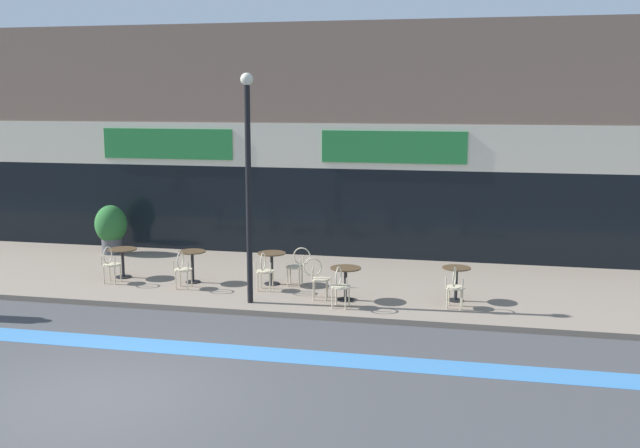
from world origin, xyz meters
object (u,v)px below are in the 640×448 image
(bistro_table_3, at_px, (346,277))
(cafe_chair_4_near, at_px, (455,284))
(cafe_chair_2_side, at_px, (298,264))
(cafe_chair_0_near, at_px, (110,262))
(cafe_chair_3_side, at_px, (317,275))
(bistro_table_2, at_px, (272,262))
(cafe_chair_1_near, at_px, (182,267))
(cafe_chair_3_near, at_px, (340,284))
(cafe_chair_2_near, at_px, (264,268))
(bistro_table_1, at_px, (192,260))
(planter_pot, at_px, (111,227))
(bistro_table_0, at_px, (123,257))
(lamp_post, at_px, (248,172))
(bistro_table_4, at_px, (456,277))

(bistro_table_3, distance_m, cafe_chair_4_near, 2.31)
(bistro_table_3, relative_size, cafe_chair_2_side, 0.80)
(cafe_chair_0_near, xyz_separation_m, cafe_chair_3_side, (4.99, -0.26, 0.00))
(bistro_table_2, height_order, cafe_chair_1_near, cafe_chair_1_near)
(cafe_chair_2_side, xyz_separation_m, cafe_chair_3_side, (0.67, -1.01, 0.00))
(cafe_chair_1_near, xyz_separation_m, cafe_chair_3_near, (3.77, -0.77, 0.00))
(bistro_table_3, height_order, cafe_chair_2_near, cafe_chair_2_near)
(bistro_table_1, xyz_separation_m, cafe_chair_1_near, (0.00, -0.63, -0.01))
(cafe_chair_2_near, bearing_deg, planter_pot, 58.22)
(planter_pot, bearing_deg, bistro_table_0, -57.36)
(bistro_table_3, height_order, lamp_post, lamp_post)
(bistro_table_3, bearing_deg, cafe_chair_3_side, -179.00)
(bistro_table_1, relative_size, cafe_chair_0_near, 0.83)
(bistro_table_4, bearing_deg, cafe_chair_3_near, -155.14)
(bistro_table_1, relative_size, cafe_chair_3_near, 0.83)
(bistro_table_2, distance_m, cafe_chair_4_near, 4.39)
(bistro_table_4, distance_m, cafe_chair_2_near, 4.23)
(bistro_table_2, relative_size, cafe_chair_2_side, 0.83)
(bistro_table_3, bearing_deg, bistro_table_0, 171.11)
(bistro_table_1, bearing_deg, cafe_chair_4_near, -8.83)
(bistro_table_2, xyz_separation_m, cafe_chair_2_side, (0.63, 0.00, -0.01))
(cafe_chair_0_near, relative_size, cafe_chair_4_near, 1.00)
(cafe_chair_0_near, height_order, planter_pot, planter_pot)
(bistro_table_4, xyz_separation_m, cafe_chair_3_near, (-2.32, -1.07, 0.00))
(bistro_table_4, distance_m, cafe_chair_3_near, 2.56)
(planter_pot, bearing_deg, cafe_chair_3_near, -29.08)
(bistro_table_1, relative_size, cafe_chair_2_side, 0.83)
(lamp_post, bearing_deg, bistro_table_0, 157.98)
(cafe_chair_2_near, bearing_deg, bistro_table_0, 80.06)
(cafe_chair_2_near, bearing_deg, cafe_chair_0_near, 89.72)
(bistro_table_0, bearing_deg, cafe_chair_4_near, -7.58)
(cafe_chair_2_near, relative_size, planter_pot, 0.67)
(cafe_chair_0_near, xyz_separation_m, lamp_post, (3.67, -0.86, 2.27))
(bistro_table_0, bearing_deg, bistro_table_4, -3.10)
(bistro_table_3, height_order, cafe_chair_3_near, cafe_chair_3_near)
(cafe_chair_3_near, distance_m, cafe_chair_3_side, 0.87)
(cafe_chair_3_side, bearing_deg, planter_pot, 144.48)
(bistro_table_2, bearing_deg, cafe_chair_2_side, 0.14)
(bistro_table_2, distance_m, planter_pot, 5.81)
(bistro_table_4, distance_m, cafe_chair_4_near, 0.63)
(bistro_table_2, relative_size, bistro_table_4, 1.02)
(cafe_chair_0_near, height_order, cafe_chair_3_side, same)
(bistro_table_4, bearing_deg, bistro_table_3, -169.01)
(cafe_chair_2_near, xyz_separation_m, cafe_chair_3_side, (1.29, -0.38, 0.00))
(bistro_table_0, relative_size, bistro_table_2, 0.94)
(bistro_table_1, distance_m, cafe_chair_4_near, 6.16)
(cafe_chair_2_near, relative_size, cafe_chair_3_near, 1.00)
(bistro_table_3, distance_m, cafe_chair_1_near, 3.78)
(bistro_table_2, distance_m, cafe_chair_1_near, 2.05)
(bistro_table_3, bearing_deg, cafe_chair_2_side, 142.32)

